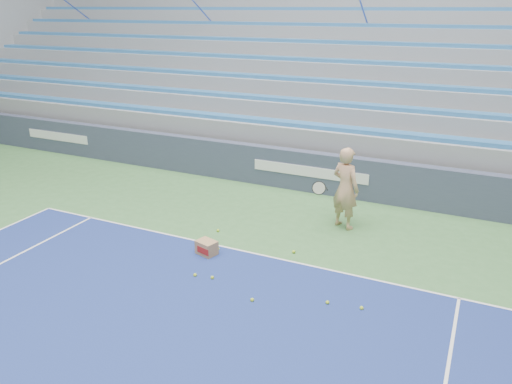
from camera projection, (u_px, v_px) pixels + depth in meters
sponsor_barrier at (311, 172)px, 13.44m from camera, size 30.00×0.32×1.10m
bleachers at (366, 78)px, 17.66m from camera, size 31.00×9.15×7.30m
tennis_player at (345, 188)px, 11.09m from camera, size 1.01×0.96×1.88m
ball_box at (207, 248)px, 10.10m from camera, size 0.46×0.40×0.30m
tennis_ball_0 at (218, 249)px, 10.31m from camera, size 0.07×0.07×0.07m
tennis_ball_1 at (212, 278)px, 9.21m from camera, size 0.07×0.07×0.07m
tennis_ball_2 at (252, 300)px, 8.52m from camera, size 0.07×0.07×0.07m
tennis_ball_3 at (362, 308)px, 8.28m from camera, size 0.07×0.07×0.07m
tennis_ball_4 at (327, 302)px, 8.44m from camera, size 0.07×0.07×0.07m
tennis_ball_5 at (294, 252)px, 10.18m from camera, size 0.07×0.07×0.07m
tennis_ball_6 at (195, 275)px, 9.30m from camera, size 0.07×0.07×0.07m
tennis_ball_7 at (218, 230)px, 11.15m from camera, size 0.07×0.07×0.07m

